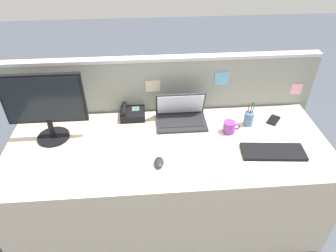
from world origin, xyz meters
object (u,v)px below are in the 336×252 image
(keyboard_main, at_px, (273,152))
(desktop_monitor, at_px, (45,104))
(computer_mouse_right_hand, at_px, (159,162))
(laptop, at_px, (181,115))
(pen_cup, at_px, (249,118))
(cell_phone_black_slab, at_px, (273,120))
(desk_phone, at_px, (132,113))
(coffee_mug, at_px, (229,127))

(keyboard_main, bearing_deg, desktop_monitor, 174.35)
(desktop_monitor, bearing_deg, computer_mouse_right_hand, -24.63)
(laptop, relative_size, keyboard_main, 0.89)
(keyboard_main, xyz_separation_m, pen_cup, (-0.07, 0.32, 0.04))
(desktop_monitor, relative_size, cell_phone_black_slab, 3.98)
(desktop_monitor, distance_m, pen_cup, 1.39)
(pen_cup, bearing_deg, desk_phone, 169.24)
(desktop_monitor, xyz_separation_m, keyboard_main, (1.44, -0.28, -0.26))
(laptop, relative_size, coffee_mug, 2.98)
(laptop, height_order, keyboard_main, laptop)
(laptop, distance_m, desk_phone, 0.37)
(cell_phone_black_slab, bearing_deg, desk_phone, -148.39)
(desk_phone, xyz_separation_m, cell_phone_black_slab, (1.04, -0.13, -0.03))
(desktop_monitor, bearing_deg, keyboard_main, -10.92)
(cell_phone_black_slab, height_order, coffee_mug, coffee_mug)
(computer_mouse_right_hand, height_order, pen_cup, pen_cup)
(desk_phone, distance_m, computer_mouse_right_hand, 0.55)
(keyboard_main, bearing_deg, desk_phone, 157.75)
(keyboard_main, xyz_separation_m, cell_phone_black_slab, (0.13, 0.35, -0.01))
(cell_phone_black_slab, relative_size, coffee_mug, 1.07)
(desktop_monitor, relative_size, keyboard_main, 1.28)
(pen_cup, distance_m, coffee_mug, 0.17)
(laptop, bearing_deg, coffee_mug, -26.45)
(keyboard_main, height_order, cell_phone_black_slab, keyboard_main)
(keyboard_main, height_order, coffee_mug, coffee_mug)
(computer_mouse_right_hand, relative_size, coffee_mug, 0.83)
(desk_phone, relative_size, keyboard_main, 0.45)
(laptop, bearing_deg, desk_phone, 168.20)
(pen_cup, bearing_deg, laptop, 170.02)
(desktop_monitor, xyz_separation_m, desk_phone, (0.53, 0.20, -0.24))
(coffee_mug, bearing_deg, cell_phone_black_slab, 16.63)
(laptop, relative_size, pen_cup, 1.90)
(desktop_monitor, xyz_separation_m, laptop, (0.89, 0.12, -0.22))
(desk_phone, bearing_deg, laptop, -11.80)
(computer_mouse_right_hand, height_order, cell_phone_black_slab, computer_mouse_right_hand)
(laptop, relative_size, cell_phone_black_slab, 2.78)
(desktop_monitor, relative_size, coffee_mug, 4.26)
(pen_cup, bearing_deg, cell_phone_black_slab, 8.89)
(desk_phone, relative_size, cell_phone_black_slab, 1.39)
(computer_mouse_right_hand, bearing_deg, laptop, 71.03)
(desktop_monitor, xyz_separation_m, cell_phone_black_slab, (1.57, 0.07, -0.27))
(keyboard_main, relative_size, pen_cup, 2.12)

